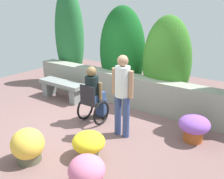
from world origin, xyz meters
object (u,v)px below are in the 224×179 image
stone_bench (62,87)px  person_in_wheelchair (94,96)px  person_standing_companion (122,91)px  flower_pot_terracotta_by_wall (89,144)px  flower_pot_small_foreground (28,146)px  flower_pot_purple_near (87,172)px  flower_pot_red_accent (194,126)px

stone_bench → person_in_wheelchair: bearing=-26.6°
person_in_wheelchair → person_standing_companion: size_ratio=0.78×
flower_pot_terracotta_by_wall → flower_pot_small_foreground: 1.05m
stone_bench → flower_pot_purple_near: (3.05, -2.41, -0.05)m
person_in_wheelchair → flower_pot_small_foreground: 1.91m
person_standing_companion → flower_pot_terracotta_by_wall: bearing=-85.9°
stone_bench → flower_pot_small_foreground: size_ratio=2.44×
person_in_wheelchair → flower_pot_terracotta_by_wall: (0.84, -1.17, -0.36)m
person_standing_companion → flower_pot_small_foreground: (-0.83, -1.70, -0.70)m
person_in_wheelchair → flower_pot_purple_near: (1.36, -1.82, -0.32)m
flower_pot_terracotta_by_wall → flower_pot_red_accent: 2.12m
stone_bench → flower_pot_purple_near: bearing=-45.5°
stone_bench → flower_pot_terracotta_by_wall: (2.53, -1.76, -0.09)m
person_in_wheelchair → flower_pot_red_accent: 2.25m
person_in_wheelchair → flower_pot_terracotta_by_wall: 1.49m
stone_bench → person_in_wheelchair: (1.69, -0.59, 0.28)m
stone_bench → flower_pot_red_accent: size_ratio=2.39×
flower_pot_red_accent → flower_pot_small_foreground: 3.16m
stone_bench → person_standing_companion: (2.58, -0.77, 0.64)m
person_standing_companion → stone_bench: bearing=170.4°
flower_pot_red_accent → flower_pot_terracotta_by_wall: bearing=-129.0°
stone_bench → flower_pot_small_foreground: (1.76, -2.47, -0.06)m
person_in_wheelchair → flower_pot_small_foreground: size_ratio=2.19×
person_in_wheelchair → flower_pot_red_accent: size_ratio=2.15×
flower_pot_small_foreground → flower_pot_red_accent: bearing=48.1°
flower_pot_terracotta_by_wall → flower_pot_red_accent: flower_pot_red_accent is taller
stone_bench → person_standing_companion: size_ratio=0.87×
person_standing_companion → flower_pot_red_accent: person_standing_companion is taller
person_in_wheelchair → flower_pot_terracotta_by_wall: person_in_wheelchair is taller
stone_bench → flower_pot_purple_near: 3.89m
flower_pot_red_accent → flower_pot_purple_near: bearing=-109.5°
person_in_wheelchair → flower_pot_purple_near: bearing=-59.3°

